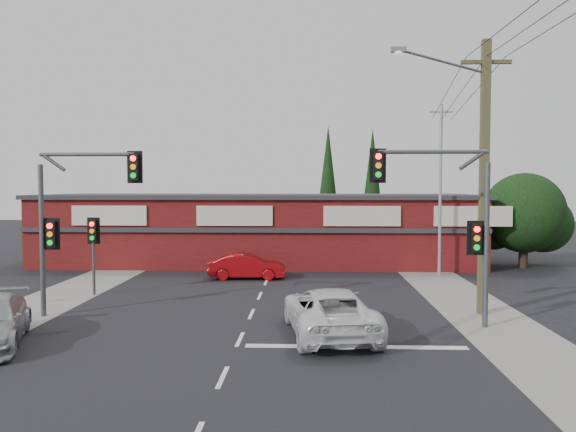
{
  "coord_description": "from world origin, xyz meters",
  "views": [
    {
      "loc": [
        2.13,
        -17.76,
        4.7
      ],
      "look_at": [
        1.33,
        3.0,
        3.61
      ],
      "focal_mm": 35.0,
      "sensor_mm": 36.0,
      "label": 1
    }
  ],
  "objects_px": {
    "white_suv": "(329,311)",
    "red_sedan": "(247,266)",
    "utility_pole": "(481,168)",
    "shop_building": "(259,228)"
  },
  "relations": [
    {
      "from": "white_suv",
      "to": "red_sedan",
      "type": "xyz_separation_m",
      "value": [
        -3.81,
        10.68,
        -0.11
      ]
    },
    {
      "from": "utility_pole",
      "to": "red_sedan",
      "type": "bearing_deg",
      "value": 141.22
    },
    {
      "from": "white_suv",
      "to": "utility_pole",
      "type": "bearing_deg",
      "value": -159.06
    },
    {
      "from": "white_suv",
      "to": "utility_pole",
      "type": "height_order",
      "value": "utility_pole"
    },
    {
      "from": "white_suv",
      "to": "red_sedan",
      "type": "relative_size",
      "value": 1.39
    },
    {
      "from": "white_suv",
      "to": "shop_building",
      "type": "xyz_separation_m",
      "value": [
        -3.76,
        17.12,
        1.38
      ]
    },
    {
      "from": "red_sedan",
      "to": "shop_building",
      "type": "relative_size",
      "value": 0.14
    },
    {
      "from": "utility_pole",
      "to": "white_suv",
      "type": "bearing_deg",
      "value": -150.83
    },
    {
      "from": "white_suv",
      "to": "shop_building",
      "type": "distance_m",
      "value": 17.58
    },
    {
      "from": "white_suv",
      "to": "shop_building",
      "type": "bearing_deg",
      "value": -85.83
    }
  ]
}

